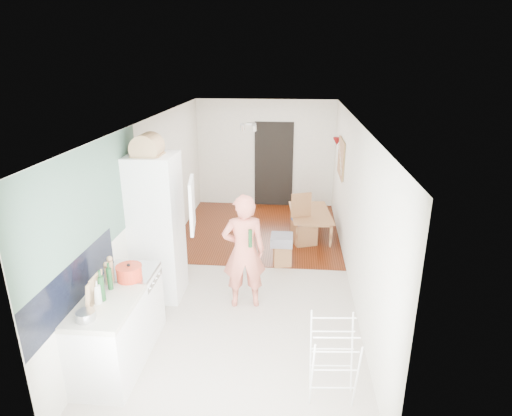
% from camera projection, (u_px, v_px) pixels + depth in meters
% --- Properties ---
extents(room_shell, '(3.20, 7.00, 2.50)m').
position_uv_depth(room_shell, '(250.00, 202.00, 6.70)').
color(room_shell, white).
rests_on(room_shell, ground).
extents(floor, '(3.20, 7.00, 0.01)m').
position_uv_depth(floor, '(250.00, 273.00, 7.12)').
color(floor, '#BCAEA0').
rests_on(floor, ground).
extents(wood_floor_overlay, '(3.20, 3.30, 0.01)m').
position_uv_depth(wood_floor_overlay, '(259.00, 230.00, 8.86)').
color(wood_floor_overlay, '#60210D').
rests_on(wood_floor_overlay, room_shell).
extents(sage_wall_panel, '(0.02, 3.00, 1.30)m').
position_uv_depth(sage_wall_panel, '(90.00, 204.00, 4.76)').
color(sage_wall_panel, slate).
rests_on(sage_wall_panel, room_shell).
extents(tile_splashback, '(0.02, 1.90, 0.50)m').
position_uv_depth(tile_splashback, '(75.00, 284.00, 4.48)').
color(tile_splashback, black).
rests_on(tile_splashback, room_shell).
extents(doorway_recess, '(0.90, 0.04, 2.00)m').
position_uv_depth(doorway_recess, '(274.00, 165.00, 10.04)').
color(doorway_recess, black).
rests_on(doorway_recess, room_shell).
extents(base_cabinet, '(0.60, 0.90, 0.86)m').
position_uv_depth(base_cabinet, '(109.00, 343.00, 4.70)').
color(base_cabinet, white).
rests_on(base_cabinet, room_shell).
extents(worktop, '(0.62, 0.92, 0.06)m').
position_uv_depth(worktop, '(104.00, 307.00, 4.54)').
color(worktop, beige).
rests_on(worktop, room_shell).
extents(range_cooker, '(0.60, 0.60, 0.88)m').
position_uv_depth(range_cooker, '(134.00, 305.00, 5.40)').
color(range_cooker, white).
rests_on(range_cooker, room_shell).
extents(cooker_top, '(0.60, 0.60, 0.04)m').
position_uv_depth(cooker_top, '(130.00, 272.00, 5.24)').
color(cooker_top, silver).
rests_on(cooker_top, room_shell).
extents(fridge_housing, '(0.66, 0.66, 2.15)m').
position_uv_depth(fridge_housing, '(157.00, 228.00, 6.14)').
color(fridge_housing, white).
rests_on(fridge_housing, room_shell).
extents(fridge_door, '(0.14, 0.56, 0.70)m').
position_uv_depth(fridge_door, '(192.00, 205.00, 5.65)').
color(fridge_door, white).
rests_on(fridge_door, room_shell).
extents(fridge_interior, '(0.02, 0.52, 0.66)m').
position_uv_depth(fridge_interior, '(176.00, 197.00, 5.95)').
color(fridge_interior, white).
rests_on(fridge_interior, room_shell).
extents(pinboard, '(0.03, 0.90, 0.70)m').
position_uv_depth(pinboard, '(341.00, 158.00, 8.25)').
color(pinboard, tan).
rests_on(pinboard, room_shell).
extents(pinboard_frame, '(0.00, 0.94, 0.74)m').
position_uv_depth(pinboard_frame, '(341.00, 158.00, 8.26)').
color(pinboard_frame, '#A87A49').
rests_on(pinboard_frame, room_shell).
extents(wall_sconce, '(0.18, 0.18, 0.16)m').
position_uv_depth(wall_sconce, '(337.00, 141.00, 8.80)').
color(wall_sconce, maroon).
rests_on(wall_sconce, room_shell).
extents(person, '(0.79, 0.59, 1.98)m').
position_uv_depth(person, '(244.00, 242.00, 5.90)').
color(person, '#DB705B').
rests_on(person, floor).
extents(dining_table, '(0.75, 1.22, 0.41)m').
position_uv_depth(dining_table, '(311.00, 225.00, 8.57)').
color(dining_table, '#A87A49').
rests_on(dining_table, floor).
extents(dining_chair, '(0.52, 0.52, 0.96)m').
position_uv_depth(dining_chair, '(304.00, 220.00, 8.08)').
color(dining_chair, '#A87A49').
rests_on(dining_chair, floor).
extents(stool, '(0.33, 0.33, 0.38)m').
position_uv_depth(stool, '(282.00, 254.00, 7.34)').
color(stool, '#A87A49').
rests_on(stool, floor).
extents(grey_drape, '(0.37, 0.37, 0.17)m').
position_uv_depth(grey_drape, '(282.00, 240.00, 7.24)').
color(grey_drape, slate).
rests_on(grey_drape, stool).
extents(drying_rack, '(0.49, 0.45, 0.89)m').
position_uv_depth(drying_rack, '(333.00, 363.00, 4.37)').
color(drying_rack, white).
rests_on(drying_rack, floor).
extents(bread_bin, '(0.40, 0.38, 0.21)m').
position_uv_depth(bread_bin, '(147.00, 148.00, 5.68)').
color(bread_bin, tan).
rests_on(bread_bin, fridge_housing).
extents(red_casserole, '(0.32, 0.32, 0.18)m').
position_uv_depth(red_casserole, '(129.00, 273.00, 5.01)').
color(red_casserole, red).
rests_on(red_casserole, cooker_top).
extents(steel_pan, '(0.23, 0.23, 0.10)m').
position_uv_depth(steel_pan, '(86.00, 316.00, 4.25)').
color(steel_pan, silver).
rests_on(steel_pan, worktop).
extents(held_bottle, '(0.05, 0.05, 0.25)m').
position_uv_depth(held_bottle, '(250.00, 238.00, 5.71)').
color(held_bottle, '#18411D').
rests_on(held_bottle, person).
extents(bottle_a, '(0.08, 0.08, 0.29)m').
position_uv_depth(bottle_a, '(102.00, 289.00, 4.56)').
color(bottle_a, '#18411D').
rests_on(bottle_a, worktop).
extents(bottle_b, '(0.06, 0.06, 0.26)m').
position_uv_depth(bottle_b, '(110.00, 279.00, 4.79)').
color(bottle_b, '#18411D').
rests_on(bottle_b, worktop).
extents(bottle_c, '(0.11, 0.11, 0.21)m').
position_uv_depth(bottle_c, '(97.00, 294.00, 4.52)').
color(bottle_c, silver).
rests_on(bottle_c, worktop).
extents(pepper_mill_front, '(0.07, 0.07, 0.24)m').
position_uv_depth(pepper_mill_front, '(111.00, 271.00, 4.99)').
color(pepper_mill_front, tan).
rests_on(pepper_mill_front, worktop).
extents(pepper_mill_back, '(0.07, 0.07, 0.22)m').
position_uv_depth(pepper_mill_back, '(107.00, 276.00, 4.90)').
color(pepper_mill_back, tan).
rests_on(pepper_mill_back, worktop).
extents(chopping_boards, '(0.07, 0.25, 0.34)m').
position_uv_depth(chopping_boards, '(94.00, 291.00, 4.46)').
color(chopping_boards, tan).
rests_on(chopping_boards, worktop).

